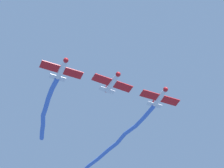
# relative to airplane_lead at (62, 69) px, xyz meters

# --- Properties ---
(airplane_lead) EXTENTS (5.83, 6.61, 1.80)m
(airplane_lead) POSITION_rel_airplane_lead_xyz_m (0.00, 0.00, 0.00)
(airplane_lead) COLOR white
(smoke_trail_lead) EXTENTS (15.20, 9.37, 1.32)m
(smoke_trail_lead) POSITION_rel_airplane_lead_xyz_m (-8.98, -6.25, -0.14)
(smoke_trail_lead) COLOR #4C75DB
(airplane_left_wing) EXTENTS (5.96, 6.43, 1.80)m
(airplane_left_wing) POSITION_rel_airplane_lead_xyz_m (-5.48, 7.09, 0.30)
(airplane_left_wing) COLOR white
(airplane_right_wing) EXTENTS (5.81, 6.64, 1.80)m
(airplane_right_wing) POSITION_rel_airplane_lead_xyz_m (-10.95, 14.17, 0.00)
(airplane_right_wing) COLOR white
(smoke_trail_right_wing) EXTENTS (21.79, 25.43, 1.51)m
(smoke_trail_right_wing) POSITION_rel_airplane_lead_xyz_m (-24.03, 0.69, 0.28)
(smoke_trail_right_wing) COLOR #4C75DB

